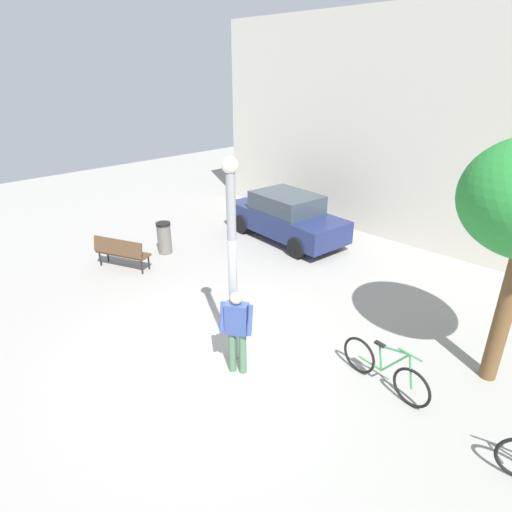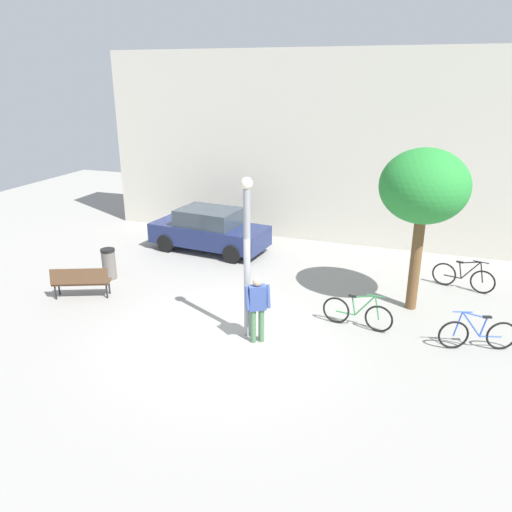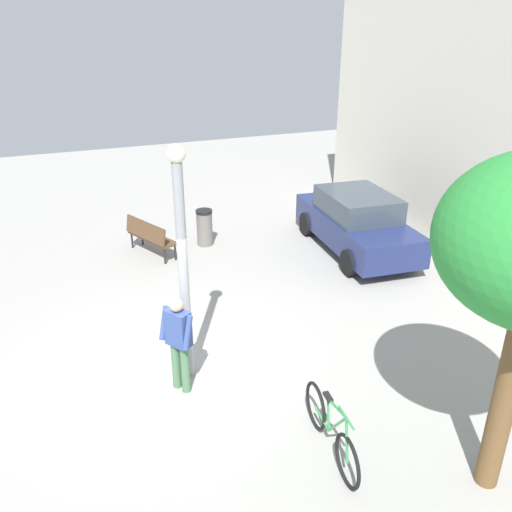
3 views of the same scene
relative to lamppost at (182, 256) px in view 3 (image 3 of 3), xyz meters
The scene contains 7 objects.
ground_plane 2.24m from the lamppost, 142.49° to the right, with size 36.00×36.00×0.00m, color gray.
lamppost is the anchor object (origin of this frame).
person_by_lamppost 1.30m from the lamppost, 34.21° to the right, with size 0.62×0.50×1.67m.
park_bench 5.52m from the lamppost, behind, with size 1.66×1.05×0.92m.
bicycle_green 3.33m from the lamppost, 27.66° to the left, with size 1.80×0.27×0.97m.
parked_car_navy 6.66m from the lamppost, 122.53° to the left, with size 4.35×2.16×1.55m.
trash_bin 5.95m from the lamppost, 159.70° to the left, with size 0.44×0.44×0.98m.
Camera 3 is at (7.58, -1.53, 5.48)m, focal length 36.88 mm.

